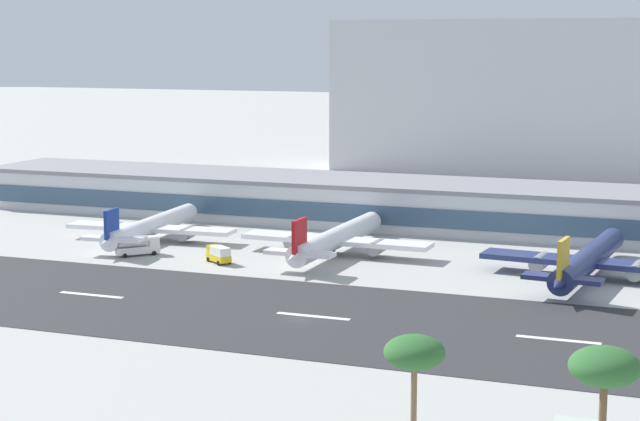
% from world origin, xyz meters
% --- Properties ---
extents(ground_plane, '(1400.00, 1400.00, 0.00)m').
position_xyz_m(ground_plane, '(0.00, 0.00, 0.00)').
color(ground_plane, '#A8A8A3').
extents(runway_strip, '(800.00, 43.75, 0.08)m').
position_xyz_m(runway_strip, '(0.00, 1.92, 0.04)').
color(runway_strip, '#2D2D30').
rests_on(runway_strip, ground_plane).
extents(runway_centreline_dash_3, '(12.00, 1.20, 0.01)m').
position_xyz_m(runway_centreline_dash_3, '(-38.30, 1.92, 0.09)').
color(runway_centreline_dash_3, white).
rests_on(runway_centreline_dash_3, runway_strip).
extents(runway_centreline_dash_4, '(12.00, 1.20, 0.01)m').
position_xyz_m(runway_centreline_dash_4, '(1.52, 1.92, 0.09)').
color(runway_centreline_dash_4, white).
rests_on(runway_centreline_dash_4, runway_strip).
extents(runway_centreline_dash_5, '(12.00, 1.20, 0.01)m').
position_xyz_m(runway_centreline_dash_5, '(38.94, 1.92, 0.09)').
color(runway_centreline_dash_5, white).
rests_on(runway_centreline_dash_5, runway_strip).
extents(terminal_building, '(212.90, 26.68, 10.27)m').
position_xyz_m(terminal_building, '(-9.90, 87.48, 5.14)').
color(terminal_building, silver).
rests_on(terminal_building, ground_plane).
extents(distant_hotel_block, '(128.20, 28.38, 49.01)m').
position_xyz_m(distant_hotel_block, '(2.47, 195.49, 24.51)').
color(distant_hotel_block, '#BCBCC1').
rests_on(distant_hotel_block, ground_plane).
extents(airliner_navy_tail_gate_0, '(37.50, 45.10, 9.41)m').
position_xyz_m(airliner_navy_tail_gate_0, '(-53.80, 48.37, 3.00)').
color(airliner_navy_tail_gate_0, white).
rests_on(airliner_navy_tail_gate_0, ground_plane).
extents(airliner_red_tail_gate_1, '(39.11, 48.14, 10.04)m').
position_xyz_m(airliner_red_tail_gate_1, '(-11.78, 48.16, 3.20)').
color(airliner_red_tail_gate_1, white).
rests_on(airliner_red_tail_gate_1, ground_plane).
extents(airliner_gold_tail_gate_2, '(38.84, 49.89, 10.42)m').
position_xyz_m(airliner_gold_tail_gate_2, '(37.85, 43.63, 3.32)').
color(airliner_gold_tail_gate_2, navy).
rests_on(airliner_gold_tail_gate_2, ground_plane).
extents(service_fuel_truck_0, '(7.76, 7.94, 3.95)m').
position_xyz_m(service_fuel_truck_0, '(-48.21, 34.22, 2.03)').
color(service_fuel_truck_0, white).
rests_on(service_fuel_truck_0, ground_plane).
extents(service_box_truck_1, '(6.26, 5.48, 3.25)m').
position_xyz_m(service_box_truck_1, '(-29.99, 33.39, 1.79)').
color(service_box_truck_1, gold).
rests_on(service_box_truck_1, ground_plane).
extents(palm_tree_0, '(6.34, 6.34, 15.70)m').
position_xyz_m(palm_tree_0, '(50.60, -54.73, 13.63)').
color(palm_tree_0, brown).
rests_on(palm_tree_0, ground_plane).
extents(palm_tree_2, '(6.04, 6.04, 13.89)m').
position_xyz_m(palm_tree_2, '(32.31, -50.79, 12.00)').
color(palm_tree_2, brown).
rests_on(palm_tree_2, ground_plane).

